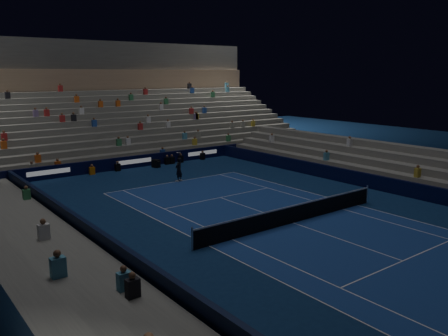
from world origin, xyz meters
TOP-DOWN VIEW (x-y plane):
  - ground at (0.00, 0.00)m, footprint 90.00×90.00m
  - court_surface at (0.00, 0.00)m, footprint 10.97×23.77m
  - sponsor_barrier_far at (0.00, 18.50)m, footprint 44.00×0.25m
  - sponsor_barrier_east at (9.70, 0.00)m, footprint 0.25×37.00m
  - sponsor_barrier_west at (-9.70, 0.00)m, footprint 0.25×37.00m
  - grandstand_main at (0.00, 27.90)m, footprint 44.00×15.20m
  - grandstand_east at (13.17, 0.00)m, footprint 5.00×37.00m
  - grandstand_west at (-13.17, 0.00)m, footprint 5.00×37.00m
  - tennis_net at (0.00, 0.00)m, footprint 12.90×0.10m
  - tennis_player at (0.35, 11.89)m, footprint 0.76×0.65m
  - broadcast_camera at (1.57, 17.43)m, footprint 0.69×1.04m

SIDE VIEW (x-z plane):
  - ground at x=0.00m, z-range 0.00..0.00m
  - court_surface at x=0.00m, z-range 0.00..0.01m
  - broadcast_camera at x=1.57m, z-range 0.01..0.67m
  - sponsor_barrier_far at x=0.00m, z-range 0.00..1.00m
  - sponsor_barrier_east at x=9.70m, z-range 0.00..1.00m
  - sponsor_barrier_west at x=-9.70m, z-range 0.00..1.00m
  - tennis_net at x=0.00m, z-range -0.05..1.05m
  - tennis_player at x=0.35m, z-range 0.00..1.77m
  - grandstand_east at x=13.17m, z-range -0.33..2.17m
  - grandstand_west at x=-13.17m, z-range -0.33..2.17m
  - grandstand_main at x=0.00m, z-range -2.22..8.98m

